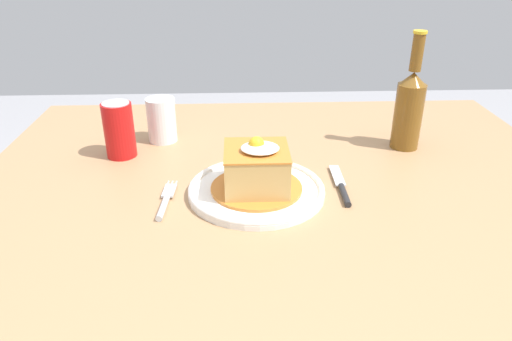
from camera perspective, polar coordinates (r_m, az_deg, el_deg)
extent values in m
cube|color=#A87F56|center=(0.98, 2.89, -2.06)|extent=(1.25, 0.98, 0.04)
cylinder|color=#A87F56|center=(1.59, -18.96, -7.08)|extent=(0.07, 0.07, 0.70)
cylinder|color=#A87F56|center=(1.65, 20.64, -6.12)|extent=(0.07, 0.07, 0.70)
cylinder|color=white|center=(0.92, 0.05, -2.52)|extent=(0.26, 0.26, 0.01)
torus|color=white|center=(0.91, 0.05, -2.11)|extent=(0.26, 0.26, 0.01)
cylinder|color=orange|center=(0.91, 0.05, -2.08)|extent=(0.18, 0.18, 0.01)
cube|color=tan|center=(0.89, 0.05, 0.18)|extent=(0.12, 0.12, 0.07)
cube|color=orange|center=(0.88, 0.05, 2.44)|extent=(0.12, 0.12, 0.00)
ellipsoid|color=white|center=(0.87, 0.48, 2.70)|extent=(0.07, 0.06, 0.01)
sphere|color=yellow|center=(0.87, 0.05, 3.13)|extent=(0.03, 0.03, 0.03)
cylinder|color=silver|center=(0.88, -11.05, -4.40)|extent=(0.02, 0.08, 0.01)
cube|color=silver|center=(0.93, -10.31, -2.37)|extent=(0.02, 0.05, 0.00)
cylinder|color=silver|center=(0.95, -9.57, -1.66)|extent=(0.00, 0.03, 0.00)
cylinder|color=silver|center=(0.95, -10.05, -1.65)|extent=(0.00, 0.03, 0.00)
cylinder|color=silver|center=(0.96, -10.52, -1.65)|extent=(0.00, 0.03, 0.00)
cylinder|color=#262628|center=(0.92, 10.52, -2.89)|extent=(0.01, 0.08, 0.01)
cube|color=silver|center=(0.99, 9.64, -0.55)|extent=(0.02, 0.09, 0.00)
cylinder|color=red|center=(1.10, -16.02, 4.64)|extent=(0.07, 0.07, 0.12)
cylinder|color=silver|center=(1.07, -16.43, 7.71)|extent=(0.06, 0.06, 0.00)
cylinder|color=brown|center=(1.15, 17.65, 6.16)|extent=(0.06, 0.06, 0.15)
cone|color=brown|center=(1.12, 18.26, 10.32)|extent=(0.06, 0.06, 0.03)
cylinder|color=brown|center=(1.11, 18.69, 13.19)|extent=(0.03, 0.03, 0.08)
cylinder|color=gold|center=(1.10, 19.02, 15.36)|extent=(0.03, 0.03, 0.01)
cylinder|color=silver|center=(1.17, -11.09, 4.85)|extent=(0.06, 0.06, 0.06)
cylinder|color=silver|center=(1.16, -11.20, 5.94)|extent=(0.07, 0.07, 0.10)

